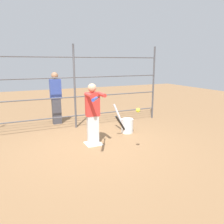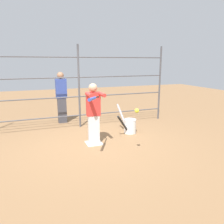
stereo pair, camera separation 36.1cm
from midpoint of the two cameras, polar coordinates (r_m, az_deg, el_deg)
name	(u,v)px [view 1 (the left image)]	position (r m, az deg, el deg)	size (l,w,h in m)	color
ground_plane	(93,144)	(5.69, -6.76, -8.29)	(24.00, 24.00, 0.00)	olive
home_plate	(93,144)	(5.69, -6.76, -8.20)	(0.40, 0.40, 0.02)	white
fence_backstop	(75,87)	(6.89, -11.22, 6.34)	(5.91, 0.06, 2.58)	#4C4C51
batter	(93,112)	(5.43, -6.94, -0.10)	(0.40, 0.55, 1.55)	silver
baseball_bat_swinging	(95,99)	(4.44, -6.71, 3.45)	(0.47, 0.83, 0.13)	black
softball_in_flight	(138,110)	(4.76, 4.66, 0.44)	(0.10, 0.10, 0.10)	yellow
bat_bucket	(126,125)	(6.46, 2.21, -3.47)	(0.71, 0.76, 0.82)	white
bystander_behind_fence	(56,97)	(7.54, -15.78, 3.69)	(0.36, 0.22, 1.73)	#3F3F47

